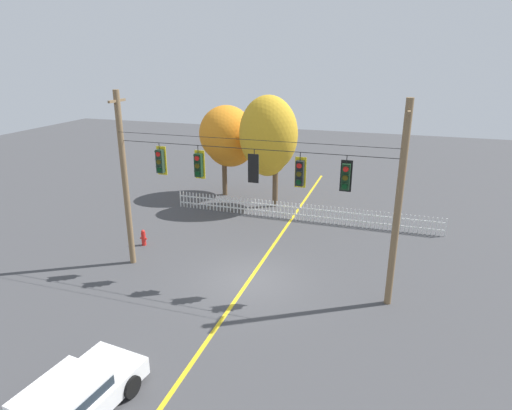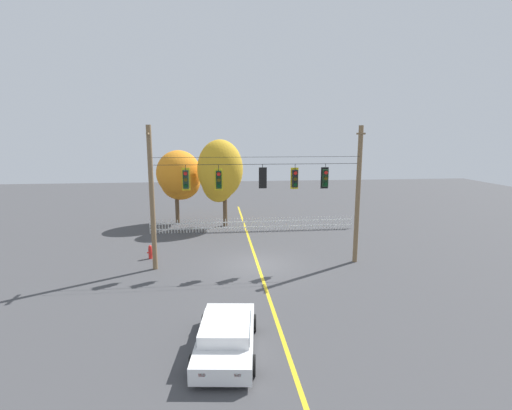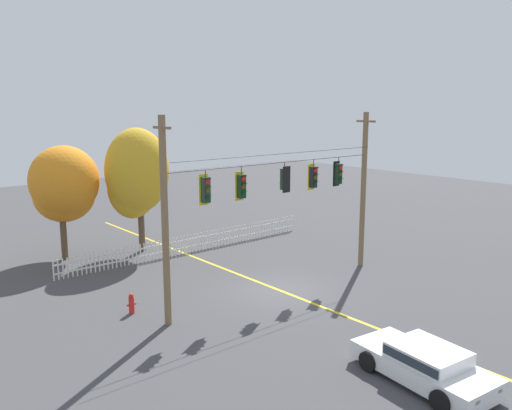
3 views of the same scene
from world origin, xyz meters
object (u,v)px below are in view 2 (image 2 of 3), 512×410
object	(u,v)px
parked_car	(226,335)
fire_hydrant	(150,252)
autumn_maple_near_fence	(179,177)
traffic_signal_eastbound_side	(263,178)
traffic_signal_northbound_secondary	(295,178)
traffic_signal_westbound_side	(325,178)
traffic_signal_northbound_primary	(219,180)
autumn_maple_mid	(220,173)
traffic_signal_southbound_primary	(186,179)

from	to	relation	value
parked_car	fire_hydrant	distance (m)	11.25
autumn_maple_near_fence	parked_car	world-z (taller)	autumn_maple_near_fence
traffic_signal_eastbound_side	fire_hydrant	size ratio (longest dim) A/B	1.57
traffic_signal_northbound_secondary	autumn_maple_near_fence	distance (m)	13.29
traffic_signal_eastbound_side	autumn_maple_near_fence	size ratio (longest dim) A/B	0.21
traffic_signal_northbound_secondary	fire_hydrant	world-z (taller)	traffic_signal_northbound_secondary
traffic_signal_westbound_side	traffic_signal_northbound_primary	bearing A→B (deg)	-180.00
autumn_maple_mid	fire_hydrant	world-z (taller)	autumn_maple_mid
traffic_signal_eastbound_side	autumn_maple_mid	distance (m)	9.67
traffic_signal_westbound_side	autumn_maple_mid	bearing A→B (deg)	121.43
autumn_maple_near_fence	autumn_maple_mid	distance (m)	3.72
traffic_signal_westbound_side	autumn_maple_near_fence	bearing A→B (deg)	129.16
traffic_signal_northbound_primary	fire_hydrant	distance (m)	6.38
traffic_signal_northbound_primary	traffic_signal_northbound_secondary	distance (m)	4.18
traffic_signal_eastbound_side	traffic_signal_northbound_secondary	bearing A→B (deg)	0.60
parked_car	traffic_signal_northbound_primary	bearing A→B (deg)	90.43
traffic_signal_southbound_primary	parked_car	size ratio (longest dim) A/B	0.31
fire_hydrant	traffic_signal_northbound_secondary	bearing A→B (deg)	-12.48
traffic_signal_eastbound_side	traffic_signal_northbound_secondary	distance (m)	1.80
traffic_signal_westbound_side	fire_hydrant	xyz separation A→B (m)	(-10.03, 1.84, -4.51)
traffic_signal_eastbound_side	traffic_signal_westbound_side	size ratio (longest dim) A/B	0.93
traffic_signal_southbound_primary	traffic_signal_westbound_side	xyz separation A→B (m)	(7.65, -0.00, -0.02)
traffic_signal_westbound_side	autumn_maple_near_fence	world-z (taller)	autumn_maple_near_fence
traffic_signal_westbound_side	traffic_signal_southbound_primary	bearing A→B (deg)	180.00
traffic_signal_eastbound_side	traffic_signal_northbound_primary	bearing A→B (deg)	179.55
traffic_signal_westbound_side	autumn_maple_mid	world-z (taller)	autumn_maple_mid
traffic_signal_westbound_side	parked_car	xyz separation A→B (m)	(-5.83, -8.59, -4.32)
traffic_signal_westbound_side	traffic_signal_northbound_secondary	bearing A→B (deg)	-180.00
traffic_signal_eastbound_side	parked_car	distance (m)	9.91
autumn_maple_mid	parked_car	distance (m)	18.35
autumn_maple_near_fence	parked_car	distance (m)	20.18
traffic_signal_northbound_primary	fire_hydrant	bearing A→B (deg)	155.99
traffic_signal_eastbound_side	traffic_signal_westbound_side	world-z (taller)	same
traffic_signal_southbound_primary	parked_car	distance (m)	9.80
autumn_maple_near_fence	fire_hydrant	xyz separation A→B (m)	(-1.02, -9.22, -3.51)
traffic_signal_westbound_side	fire_hydrant	bearing A→B (deg)	169.60
autumn_maple_mid	parked_car	xyz separation A→B (m)	(-0.10, -17.96, -3.73)
traffic_signal_northbound_secondary	traffic_signal_westbound_side	distance (m)	1.72
traffic_signal_southbound_primary	autumn_maple_mid	distance (m)	9.59
traffic_signal_northbound_secondary	traffic_signal_westbound_side	bearing A→B (deg)	0.00
traffic_signal_westbound_side	fire_hydrant	distance (m)	11.15
fire_hydrant	traffic_signal_westbound_side	bearing A→B (deg)	-10.40
traffic_signal_southbound_primary	autumn_maple_mid	world-z (taller)	autumn_maple_mid
traffic_signal_eastbound_side	fire_hydrant	distance (m)	8.18
traffic_signal_eastbound_side	autumn_maple_near_fence	world-z (taller)	autumn_maple_near_fence
traffic_signal_northbound_primary	autumn_maple_mid	world-z (taller)	autumn_maple_mid
autumn_maple_mid	parked_car	world-z (taller)	autumn_maple_mid
traffic_signal_westbound_side	autumn_maple_mid	xyz separation A→B (m)	(-5.73, 9.37, -0.58)
traffic_signal_eastbound_side	parked_car	bearing A→B (deg)	-105.11
traffic_signal_northbound_secondary	parked_car	xyz separation A→B (m)	(-4.12, -8.59, -4.32)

